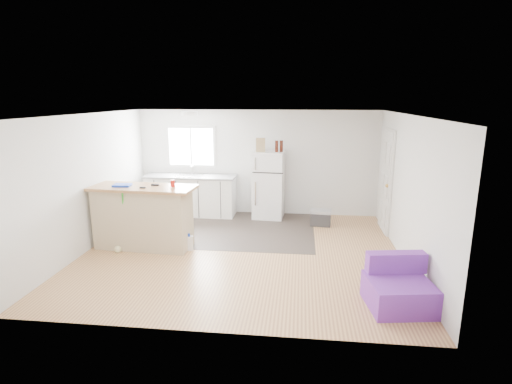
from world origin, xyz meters
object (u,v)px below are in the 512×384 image
Objects in this scene: refrigerator at (269,185)px; cooler at (321,218)px; mop at (120,239)px; bottle_right at (281,146)px; cardboard_box at (261,145)px; red_cup at (173,183)px; kitchen_cabinets at (191,195)px; purple_seat at (398,289)px; cleaner_jug at (189,243)px; blue_tray at (122,185)px; bottle_left at (277,146)px; peninsula at (143,217)px.

refrigerator is 3.24× the size of cooler.
mop is 4.59× the size of bottle_right.
red_cup is at bearing -123.92° from cardboard_box.
mop is at bearing -146.00° from cooler.
refrigerator is 1.31× the size of mop.
cooler is at bearing -8.76° from kitchen_cabinets.
refrigerator is 12.58× the size of red_cup.
refrigerator is at bearing 109.31° from purple_seat.
purple_seat is 7.43× the size of red_cup.
cleaner_jug is 1.24× the size of bottle_right.
purple_seat is at bearing -69.60° from cooler.
mop is at bearing -90.96° from blue_tray.
cardboard_box reaches higher than bottle_left.
purple_seat reaches higher than cooler.
kitchen_cabinets is at bearing 176.95° from cardboard_box.
peninsula is at bearing -177.24° from red_cup.
cardboard_box is (1.62, -0.09, 1.19)m from kitchen_cabinets.
red_cup reaches higher than cleaner_jug.
bottle_left is (0.17, -0.08, 0.88)m from refrigerator.
cooler is 1.86× the size of bottle_left.
cleaner_jug is at bearing -116.91° from cardboard_box.
bottle_right is at bearing 159.69° from cooler.
blue_tray is 1.00× the size of cardboard_box.
mop is 4.59× the size of bottle_left.
peninsula is 0.84m from red_cup.
cleaner_jug is at bearing -123.95° from bottle_left.
cleaner_jug is 2.95m from bottle_left.
bottle_right is at bearing 48.63° from red_cup.
refrigerator is 1.69× the size of purple_seat.
kitchen_cabinets is at bearing 89.83° from cleaner_jug.
cleaner_jug is at bearing -125.34° from bottle_right.
kitchen_cabinets is 17.36× the size of red_cup.
bottle_left is at bearing -20.15° from refrigerator.
cardboard_box is at bearing 56.08° from red_cup.
refrigerator reaches higher than red_cup.
mop is (-2.44, -2.39, -0.52)m from refrigerator.
purple_seat is at bearing -40.52° from cleaner_jug.
kitchen_cabinets is 2.50m from mop.
kitchen_cabinets is 6.95× the size of cardboard_box.
kitchen_cabinets is 1.83m from refrigerator.
kitchen_cabinets is 2.14m from peninsula.
purple_seat is 4.54m from cardboard_box.
cardboard_box is 0.35m from bottle_left.
bottle_left and bottle_right have the same top height.
mop is at bearing -161.42° from red_cup.
refrigerator is at bearing 155.73° from bottle_left.
purple_seat is (3.81, -3.79, -0.24)m from kitchen_cabinets.
bottle_left reaches higher than purple_seat.
bottle_left is at bearing 38.38° from blue_tray.
bottle_right is at bearing 37.82° from blue_tray.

